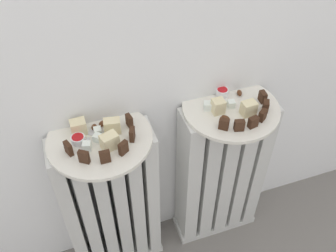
{
  "coord_description": "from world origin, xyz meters",
  "views": [
    {
      "loc": [
        -0.27,
        -0.51,
        1.45
      ],
      "look_at": [
        0.0,
        0.28,
        0.65
      ],
      "focal_mm": 40.3,
      "sensor_mm": 36.0,
      "label": 1
    }
  ],
  "objects": [
    {
      "name": "dark_cake_slice_right_3",
      "position": [
        0.27,
        0.19,
        0.69
      ],
      "size": [
        0.03,
        0.03,
        0.04
      ],
      "primitive_type": "cube",
      "rotation": [
        0.0,
        0.0,
        0.63
      ],
      "color": "#382114",
      "rests_on": "plate_right"
    },
    {
      "name": "marble_cake_slice_left_0",
      "position": [
        -0.17,
        0.29,
        0.69
      ],
      "size": [
        0.05,
        0.04,
        0.05
      ],
      "primitive_type": "cube",
      "rotation": [
        0.0,
        0.0,
        -0.17
      ],
      "color": "beige",
      "rests_on": "plate_left"
    },
    {
      "name": "dark_cake_slice_left_5",
      "position": [
        -0.11,
        0.3,
        0.69
      ],
      "size": [
        0.02,
        0.03,
        0.04
      ],
      "primitive_type": "cube",
      "rotation": [
        0.0,
        0.0,
        1.75
      ],
      "color": "#382114",
      "rests_on": "plate_left"
    },
    {
      "name": "plate_right",
      "position": [
        0.21,
        0.28,
        0.66
      ],
      "size": [
        0.31,
        0.31,
        0.01
      ],
      "primitive_type": "cylinder",
      "color": "silver",
      "rests_on": "radiator_right"
    },
    {
      "name": "marble_cake_slice_left_1",
      "position": [
        -0.19,
        0.23,
        0.69
      ],
      "size": [
        0.06,
        0.05,
        0.05
      ],
      "primitive_type": "cube",
      "rotation": [
        0.0,
        0.0,
        0.29
      ],
      "color": "beige",
      "rests_on": "plate_left"
    },
    {
      "name": "jam_bowl_left",
      "position": [
        -0.27,
        0.28,
        0.68
      ],
      "size": [
        0.04,
        0.04,
        0.02
      ],
      "color": "white",
      "rests_on": "plate_left"
    },
    {
      "name": "radiator_right",
      "position": [
        0.21,
        0.28,
        0.32
      ],
      "size": [
        0.33,
        0.12,
        0.66
      ],
      "color": "silver",
      "rests_on": "ground_plane"
    },
    {
      "name": "turkish_delight_left_2",
      "position": [
        -0.25,
        0.25,
        0.68
      ],
      "size": [
        0.03,
        0.03,
        0.02
      ],
      "primitive_type": "cube",
      "rotation": [
        0.0,
        0.0,
        1.28
      ],
      "color": "white",
      "rests_on": "plate_left"
    },
    {
      "name": "plate_left",
      "position": [
        -0.21,
        0.28,
        0.66
      ],
      "size": [
        0.31,
        0.31,
        0.01
      ],
      "primitive_type": "cylinder",
      "color": "silver",
      "rests_on": "radiator_left"
    },
    {
      "name": "medjool_date_left_1",
      "position": [
        -0.22,
        0.32,
        0.68
      ],
      "size": [
        0.02,
        0.03,
        0.02
      ],
      "primitive_type": "ellipsoid",
      "rotation": [
        0.0,
        0.0,
        1.33
      ],
      "color": "#4C2814",
      "rests_on": "plate_left"
    },
    {
      "name": "dark_cake_slice_left_0",
      "position": [
        -0.3,
        0.24,
        0.69
      ],
      "size": [
        0.02,
        0.03,
        0.04
      ],
      "primitive_type": "cube",
      "rotation": [
        0.0,
        0.0,
        -1.2
      ],
      "color": "#382114",
      "rests_on": "plate_left"
    },
    {
      "name": "medjool_date_right_0",
      "position": [
        0.26,
        0.33,
        0.68
      ],
      "size": [
        0.02,
        0.03,
        0.01
      ],
      "primitive_type": "ellipsoid",
      "rotation": [
        0.0,
        0.0,
        1.28
      ],
      "color": "#4C2814",
      "rests_on": "plate_right"
    },
    {
      "name": "dark_cake_slice_left_1",
      "position": [
        -0.27,
        0.2,
        0.69
      ],
      "size": [
        0.03,
        0.03,
        0.04
      ],
      "primitive_type": "cube",
      "rotation": [
        0.0,
        0.0,
        -0.61
      ],
      "color": "#382114",
      "rests_on": "plate_left"
    },
    {
      "name": "marble_cake_slice_right_0",
      "position": [
        0.16,
        0.27,
        0.69
      ],
      "size": [
        0.04,
        0.04,
        0.05
      ],
      "primitive_type": "cube",
      "rotation": [
        0.0,
        0.0,
        -0.01
      ],
      "color": "beige",
      "rests_on": "plate_right"
    },
    {
      "name": "turkish_delight_right_1",
      "position": [
        0.21,
        0.28,
        0.68
      ],
      "size": [
        0.03,
        0.03,
        0.02
      ],
      "primitive_type": "cube",
      "rotation": [
        0.0,
        0.0,
        1.41
      ],
      "color": "white",
      "rests_on": "plate_right"
    },
    {
      "name": "jam_bowl_right",
      "position": [
        0.21,
        0.34,
        0.68
      ],
      "size": [
        0.04,
        0.04,
        0.03
      ],
      "color": "white",
      "rests_on": "plate_right"
    },
    {
      "name": "fork",
      "position": [
        -0.24,
        0.28,
        0.67
      ],
      "size": [
        0.06,
        0.08,
        0.0
      ],
      "color": "silver",
      "rests_on": "plate_left"
    },
    {
      "name": "marble_cake_slice_right_1",
      "position": [
        0.24,
        0.23,
        0.69
      ],
      "size": [
        0.05,
        0.04,
        0.05
      ],
      "primitive_type": "cube",
      "rotation": [
        0.0,
        0.0,
        0.06
      ],
      "color": "beige",
      "rests_on": "plate_right"
    },
    {
      "name": "dark_cake_slice_right_4",
      "position": [
        0.3,
        0.23,
        0.69
      ],
      "size": [
        0.03,
        0.03,
        0.04
      ],
      "primitive_type": "cube",
      "rotation": [
        0.0,
        0.0,
        1.06
      ],
      "color": "#382114",
      "rests_on": "plate_right"
    },
    {
      "name": "dark_cake_slice_right_2",
      "position": [
        0.23,
        0.18,
        0.69
      ],
      "size": [
        0.03,
        0.02,
        0.04
      ],
      "primitive_type": "cube",
      "rotation": [
        0.0,
        0.0,
        0.2
      ],
      "color": "#382114",
      "rests_on": "plate_right"
    },
    {
      "name": "medjool_date_left_0",
      "position": [
        -0.19,
        0.33,
        0.68
      ],
      "size": [
        0.03,
        0.03,
        0.01
      ],
      "primitive_type": "ellipsoid",
      "rotation": [
        0.0,
        0.0,
        0.77
      ],
      "color": "#4C2814",
      "rests_on": "plate_left"
    },
    {
      "name": "turkish_delight_left_0",
      "position": [
        -0.21,
        0.3,
        0.68
      ],
      "size": [
        0.02,
        0.02,
        0.02
      ],
      "primitive_type": "cube",
      "rotation": [
        0.0,
        0.0,
        1.52
      ],
      "color": "white",
      "rests_on": "plate_left"
    },
    {
      "name": "dark_cake_slice_left_2",
      "position": [
        -0.21,
        0.18,
        0.69
      ],
      "size": [
        0.03,
        0.01,
        0.04
      ],
      "primitive_type": "cube",
      "rotation": [
        0.0,
        0.0,
        -0.02
      ],
      "color": "#382114",
      "rests_on": "plate_left"
    },
    {
      "name": "marble_cake_slice_left_2",
      "position": [
        -0.26,
        0.32,
        0.69
      ],
      "size": [
        0.05,
        0.04,
        0.04
      ],
      "primitive_type": "cube",
      "rotation": [
        0.0,
        0.0,
        0.0
      ],
      "color": "beige",
      "rests_on": "plate_left"
    },
    {
      "name": "dark_cake_slice_right_5",
      "position": [
        0.32,
        0.27,
        0.69
      ],
      "size": [
        0.02,
        0.03,
        0.04
      ],
      "primitive_type": "cube",
      "rotation": [
        0.0,
        0.0,
        1.49
      ],
      "color": "#382114",
      "rests_on": "plate_right"
    },
    {
      "name": "dark_cake_slice_left_4",
      "position": [
        -0.12,
        0.24,
        0.69
      ],
      "size": [
        0.02,
        0.03,
        0.04
      ],
      "primitive_type": "cube",
      "rotation": [
        0.0,
        0.0,
        1.16
      ],
      "color": "#382114",
      "rests_on": "plate_left"
    },
    {
      "name": "turkish_delight_left_1",
      "position": [
        -0.22,
        0.27,
        0.68
      ],
      "size": [
        0.03,
        0.03,
        0.02
      ],
      "primitive_type": "cube",
      "rotation": [
        0.0,
        0.0,
        0.87
      ],
      "color": "white",
      "rests_on": "plate_left"
    },
    {
      "name": "radiator_left",
      "position": [
        -0.21,
        0.28,
        0.32
      ],
      "size": [
        0.33,
        0.12,
        0.66
      ],
      "color": "silver",
      "rests_on": "ground_plane"
    },
    {
      "name": "turkish_delight_right_0",
      "position": [
        0.14,
        0.29,
        0.68
      ],
      "size": [
        0.03,
        0.03,
        0.03
      ],
      "primitive_type": "cube",
      "rotation": [
        0.0,
        0.0,
        1.24
      ],
      "color": "white",
      "rests_on": "plate_right"
    },
    {
      "name": "dark_cake_slice_right_0",
      "position": [
        0.15,
        0.2,
        0.69
      ],
      "size": [
        0.03,
        0.03,
        0.04
      ],
      "primitive_type": "cube",
      "rotation": [
        0.0,
        0.0,
        -0.67
      ],
      "color": "#382114",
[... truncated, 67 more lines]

